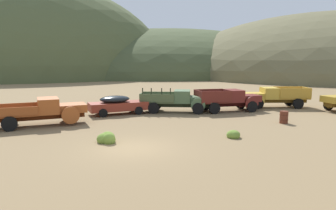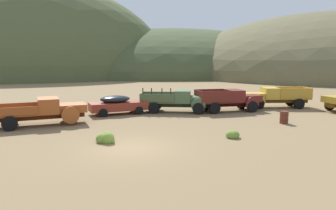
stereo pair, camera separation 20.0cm
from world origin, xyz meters
name	(u,v)px [view 1 (the left image)]	position (x,y,z in m)	size (l,w,h in m)	color
ground_plane	(133,148)	(0.00, 0.00, 0.00)	(300.00, 300.00, 0.00)	olive
hill_distant	(31,76)	(-19.19, 75.87, 0.00)	(75.73, 60.01, 49.93)	#4C5633
hill_center	(172,73)	(22.47, 84.28, 0.00)	(98.02, 77.10, 27.82)	#424C2D
hill_far_right	(327,75)	(63.27, 62.22, 0.00)	(90.23, 89.96, 34.14)	brown
truck_oxide_orange	(47,111)	(-5.17, 7.15, 1.01)	(6.45, 3.38, 1.89)	#51220D
car_rust_red	(120,104)	(0.13, 10.40, 0.82)	(5.29, 2.68, 1.57)	maroon
truck_weathered_green	(181,101)	(5.37, 10.25, 1.00)	(6.37, 3.73, 2.16)	#232B1B
truck_oxblood	(232,100)	(9.90, 9.76, 1.01)	(5.76, 2.45, 1.91)	black
truck_faded_yellow	(271,97)	(14.41, 10.94, 1.01)	(6.33, 3.21, 1.91)	brown
oil_drum_foreground	(284,117)	(11.29, 3.95, 0.44)	(0.62, 0.62, 0.88)	#5B2819
bush_front_right	(234,135)	(6.02, 0.88, 0.15)	(0.81, 0.78, 0.57)	olive
bush_back_edge	(107,139)	(-1.26, 1.49, 0.20)	(1.02, 1.06, 0.75)	olive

